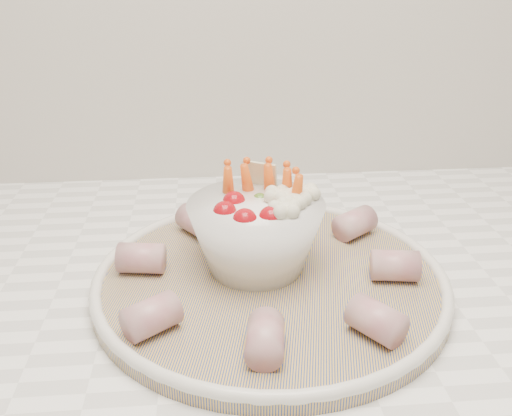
{
  "coord_description": "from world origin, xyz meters",
  "views": [
    {
      "loc": [
        -0.01,
        0.94,
        1.24
      ],
      "look_at": [
        0.03,
        1.45,
        1.0
      ],
      "focal_mm": 40.0,
      "sensor_mm": 36.0,
      "label": 1
    }
  ],
  "objects": [
    {
      "name": "cured_meat_rolls",
      "position": [
        0.05,
        1.43,
        0.95
      ],
      "size": [
        0.3,
        0.31,
        0.03
      ],
      "color": "#A64C5A",
      "rests_on": "serving_platter"
    },
    {
      "name": "serving_platter",
      "position": [
        0.05,
        1.43,
        0.93
      ],
      "size": [
        0.42,
        0.42,
        0.02
      ],
      "color": "navy",
      "rests_on": "kitchen_counter"
    },
    {
      "name": "veggie_bowl",
      "position": [
        0.04,
        1.45,
        0.98
      ],
      "size": [
        0.14,
        0.14,
        0.1
      ],
      "color": "white",
      "rests_on": "serving_platter"
    }
  ]
}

